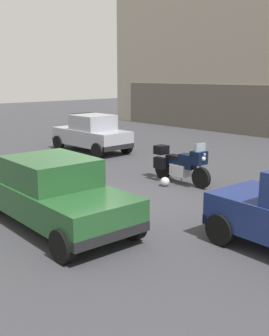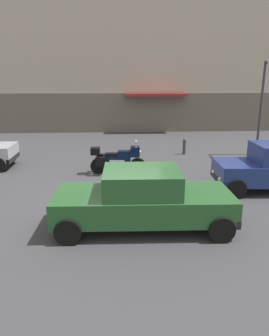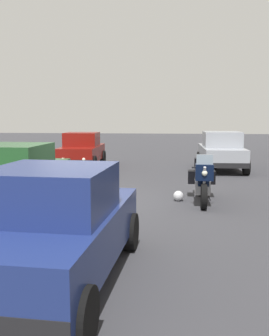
{
  "view_description": "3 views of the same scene",
  "coord_description": "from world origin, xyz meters",
  "views": [
    {
      "loc": [
        8.34,
        -6.54,
        3.33
      ],
      "look_at": [
        0.07,
        0.9,
        0.85
      ],
      "focal_mm": 44.49,
      "sensor_mm": 36.0,
      "label": 1
    },
    {
      "loc": [
        -0.2,
        -9.5,
        3.72
      ],
      "look_at": [
        0.43,
        1.15,
        0.75
      ],
      "focal_mm": 33.96,
      "sensor_mm": 36.0,
      "label": 2
    },
    {
      "loc": [
        10.18,
        2.3,
        2.31
      ],
      "look_at": [
        0.12,
        1.26,
        0.94
      ],
      "focal_mm": 41.37,
      "sensor_mm": 36.0,
      "label": 3
    }
  ],
  "objects": [
    {
      "name": "car_compact_side",
      "position": [
        -6.81,
        -1.83,
        0.77
      ],
      "size": [
        3.51,
        1.79,
        1.56
      ],
      "rotation": [
        0.0,
        0.0,
        0.03
      ],
      "color": "maroon",
      "rests_on": "ground"
    },
    {
      "name": "helmet",
      "position": [
        -0.22,
        2.43,
        0.14
      ],
      "size": [
        0.28,
        0.28,
        0.28
      ],
      "primitive_type": "sphere",
      "color": "silver",
      "rests_on": "ground"
    },
    {
      "name": "ground_plane",
      "position": [
        0.0,
        0.0,
        0.0
      ],
      "size": [
        80.0,
        80.0,
        0.0
      ],
      "primitive_type": "plane",
      "color": "#38383D"
    },
    {
      "name": "car_wagon_end",
      "position": [
        -6.53,
        4.29,
        0.81
      ],
      "size": [
        3.91,
        1.85,
        1.64
      ],
      "rotation": [
        0.0,
        0.0,
        3.16
      ],
      "color": "#9EA3AD",
      "rests_on": "ground"
    },
    {
      "name": "car_sedan_far",
      "position": [
        0.46,
        -1.92,
        0.78
      ],
      "size": [
        4.62,
        2.02,
        1.56
      ],
      "rotation": [
        0.0,
        0.0,
        3.11
      ],
      "color": "#235128",
      "rests_on": "ground"
    },
    {
      "name": "motorcycle",
      "position": [
        -0.17,
        3.07,
        0.62
      ],
      "size": [
        2.26,
        0.77,
        1.36
      ],
      "rotation": [
        0.0,
        0.0,
        -0.02
      ],
      "color": "black",
      "rests_on": "ground"
    },
    {
      "name": "car_hatchback_near",
      "position": [
        5.19,
        0.7,
        0.81
      ],
      "size": [
        3.94,
        1.97,
        1.64
      ],
      "rotation": [
        0.0,
        0.0,
        3.09
      ],
      "color": "navy",
      "rests_on": "ground"
    }
  ]
}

